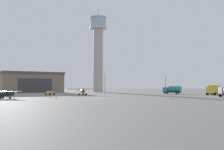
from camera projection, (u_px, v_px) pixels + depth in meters
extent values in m
plane|color=gray|center=(97.00, 98.00, 65.82)|extent=(400.00, 400.00, 0.00)
cylinder|color=#B2AD9E|center=(98.00, 60.00, 129.33)|extent=(4.71, 4.71, 31.36)
cylinder|color=silver|center=(98.00, 28.00, 129.98)|extent=(8.39, 8.39, 0.60)
cylinder|color=#99B7C6|center=(98.00, 23.00, 130.09)|extent=(7.72, 7.72, 4.73)
cylinder|color=silver|center=(98.00, 18.00, 130.20)|extent=(8.39, 8.39, 0.50)
cylinder|color=#38383D|center=(98.00, 13.00, 130.29)|extent=(0.16, 0.16, 4.00)
cube|color=#7A6B56|center=(31.00, 83.00, 123.34)|extent=(31.75, 27.87, 8.39)
cube|color=brown|center=(31.00, 73.00, 123.53)|extent=(32.57, 28.69, 1.00)
cube|color=#38383A|center=(35.00, 86.00, 116.07)|extent=(13.00, 7.46, 6.29)
cylinder|color=orange|center=(83.00, 91.00, 85.68)|extent=(2.21, 6.52, 1.27)
cone|color=#38383D|center=(83.00, 92.00, 82.29)|extent=(1.02, 1.05, 0.89)
cube|color=#38383D|center=(83.00, 92.00, 82.29)|extent=(0.11, 0.08, 1.95)
cube|color=orange|center=(83.00, 89.00, 85.41)|extent=(10.37, 3.05, 0.21)
cylinder|color=white|center=(78.00, 90.00, 85.11)|extent=(1.01, 0.23, 1.39)
cylinder|color=white|center=(88.00, 90.00, 85.68)|extent=(1.01, 0.23, 1.39)
cube|color=#99B7C6|center=(83.00, 90.00, 84.49)|extent=(1.17, 1.27, 0.72)
cone|color=orange|center=(82.00, 91.00, 89.08)|extent=(1.16, 1.56, 0.95)
cube|color=white|center=(82.00, 88.00, 89.11)|extent=(0.29, 1.13, 1.74)
cube|color=orange|center=(82.00, 90.00, 89.09)|extent=(3.18, 1.37, 0.10)
cylinder|color=black|center=(83.00, 94.00, 83.22)|extent=(0.63, 0.26, 0.62)
cylinder|color=black|center=(79.00, 94.00, 85.65)|extent=(0.63, 0.26, 0.62)
cylinder|color=black|center=(86.00, 94.00, 86.04)|extent=(0.63, 0.26, 0.62)
cylinder|color=black|center=(6.00, 94.00, 62.99)|extent=(2.28, 5.47, 1.07)
cube|color=black|center=(5.00, 92.00, 62.76)|extent=(8.67, 3.25, 0.17)
cylinder|color=#287A42|center=(0.00, 93.00, 63.03)|extent=(0.84, 0.26, 1.17)
cylinder|color=#287A42|center=(11.00, 93.00, 62.46)|extent=(0.84, 0.26, 1.17)
cube|color=#99B7C6|center=(3.00, 93.00, 61.99)|extent=(1.05, 1.12, 0.60)
cone|color=black|center=(13.00, 93.00, 65.82)|extent=(1.06, 1.36, 0.80)
cube|color=#287A42|center=(13.00, 91.00, 65.85)|extent=(0.32, 0.95, 1.46)
cube|color=black|center=(13.00, 93.00, 65.82)|extent=(2.69, 1.35, 0.09)
cylinder|color=black|center=(1.00, 98.00, 60.94)|extent=(0.54, 0.26, 0.52)
cylinder|color=black|center=(3.00, 97.00, 63.32)|extent=(0.54, 0.26, 0.52)
cylinder|color=black|center=(10.00, 98.00, 62.93)|extent=(0.54, 0.26, 0.52)
cube|color=#38383D|center=(172.00, 92.00, 98.19)|extent=(6.51, 5.35, 0.24)
cube|color=teal|center=(166.00, 90.00, 99.56)|extent=(2.86, 2.97, 1.73)
cube|color=#99B7C6|center=(164.00, 89.00, 100.06)|extent=(1.20, 1.66, 0.86)
cylinder|color=teal|center=(175.00, 89.00, 97.64)|extent=(4.94, 4.39, 2.20)
cylinder|color=black|center=(165.00, 93.00, 98.61)|extent=(0.80, 0.98, 1.00)
cylinder|color=black|center=(167.00, 92.00, 100.35)|extent=(0.80, 0.98, 1.00)
cylinder|color=black|center=(176.00, 93.00, 96.21)|extent=(0.80, 0.98, 1.00)
cylinder|color=black|center=(178.00, 93.00, 97.94)|extent=(0.80, 0.98, 1.00)
cube|color=#38383D|center=(213.00, 93.00, 86.73)|extent=(5.77, 6.30, 0.24)
cube|color=gold|center=(211.00, 90.00, 84.95)|extent=(3.14, 3.05, 2.00)
cube|color=#99B7C6|center=(210.00, 89.00, 84.30)|extent=(1.72, 1.47, 1.00)
cube|color=gold|center=(214.00, 89.00, 87.62)|extent=(4.79, 5.01, 2.47)
cylinder|color=black|center=(215.00, 94.00, 84.23)|extent=(0.94, 0.86, 1.00)
cylinder|color=black|center=(207.00, 94.00, 85.67)|extent=(0.94, 0.86, 1.00)
cylinder|color=black|center=(219.00, 93.00, 87.53)|extent=(0.94, 0.86, 1.00)
cylinder|color=black|center=(212.00, 93.00, 88.97)|extent=(0.94, 0.86, 1.00)
cube|color=#B7BABF|center=(224.00, 91.00, 72.32)|extent=(2.75, 2.18, 1.96)
cube|color=#99B7C6|center=(222.00, 89.00, 73.22)|extent=(2.17, 0.32, 0.98)
cylinder|color=black|center=(220.00, 95.00, 72.05)|extent=(1.02, 0.38, 1.00)
cube|color=orange|center=(50.00, 93.00, 87.36)|extent=(2.88, 4.50, 0.55)
cube|color=#99B7C6|center=(50.00, 92.00, 87.58)|extent=(2.17, 2.69, 0.50)
cylinder|color=black|center=(50.00, 94.00, 85.81)|extent=(0.66, 0.36, 0.64)
cylinder|color=black|center=(46.00, 94.00, 86.24)|extent=(0.66, 0.36, 0.64)
cylinder|color=black|center=(54.00, 94.00, 88.46)|extent=(0.66, 0.36, 0.64)
cylinder|color=black|center=(50.00, 94.00, 88.89)|extent=(0.66, 0.36, 0.64)
cylinder|color=#38383D|center=(166.00, 85.00, 112.39)|extent=(0.18, 0.18, 7.16)
sphere|color=#F9E5B2|center=(166.00, 76.00, 112.54)|extent=(0.44, 0.44, 0.44)
cylinder|color=#38383D|center=(105.00, 84.00, 108.66)|extent=(0.18, 0.18, 7.91)
sphere|color=#F9E5B2|center=(105.00, 74.00, 108.83)|extent=(0.44, 0.44, 0.44)
cube|color=black|center=(56.00, 98.00, 64.38)|extent=(0.36, 0.36, 0.04)
cone|color=orange|center=(56.00, 97.00, 64.39)|extent=(0.30, 0.30, 0.66)
cylinder|color=white|center=(56.00, 97.00, 64.39)|extent=(0.21, 0.21, 0.08)
cube|color=black|center=(172.00, 99.00, 60.80)|extent=(0.36, 0.36, 0.04)
cone|color=orange|center=(172.00, 97.00, 60.81)|extent=(0.30, 0.30, 0.69)
cylinder|color=white|center=(172.00, 97.00, 60.81)|extent=(0.21, 0.21, 0.08)
cube|color=black|center=(51.00, 97.00, 68.33)|extent=(0.36, 0.36, 0.04)
cone|color=orange|center=(51.00, 96.00, 68.34)|extent=(0.30, 0.30, 0.64)
cylinder|color=white|center=(51.00, 96.00, 68.34)|extent=(0.21, 0.21, 0.08)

